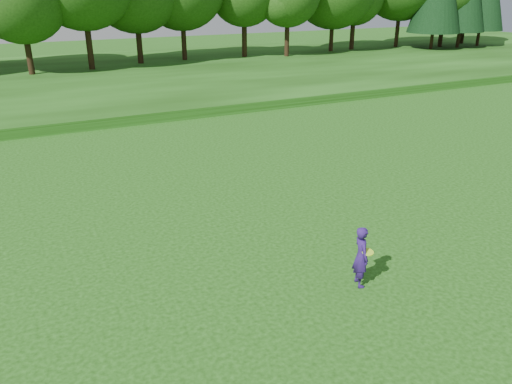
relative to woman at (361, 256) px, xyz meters
name	(u,v)px	position (x,y,z in m)	size (l,w,h in m)	color
ground	(348,302)	(-0.71, -0.53, -0.82)	(140.00, 140.00, 0.00)	#163C0B
berm	(97,78)	(-0.71, 33.47, -0.52)	(130.00, 30.00, 0.60)	#163C0B
walking_path	(142,120)	(-0.71, 19.47, -0.80)	(130.00, 1.60, 0.04)	gray
woman	(361,256)	(0.00, 0.00, 0.00)	(0.54, 0.68, 1.64)	navy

